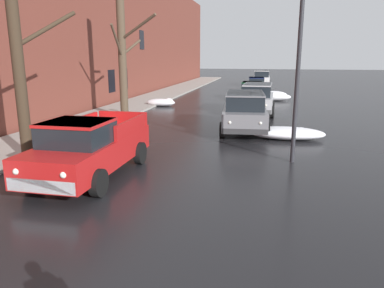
% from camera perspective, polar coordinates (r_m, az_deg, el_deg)
% --- Properties ---
extents(left_sidewalk_slab, '(3.24, 80.00, 0.13)m').
position_cam_1_polar(left_sidewalk_slab, '(21.54, -14.03, 4.05)').
color(left_sidewalk_slab, gray).
rests_on(left_sidewalk_slab, ground).
extents(brick_townhouse_facade, '(0.63, 80.00, 11.00)m').
position_cam_1_polar(brick_townhouse_facade, '(22.39, -20.00, 17.97)').
color(brick_townhouse_facade, brown).
rests_on(brick_townhouse_facade, ground).
extents(snow_bank_along_left_kerb, '(2.14, 1.25, 0.63)m').
position_cam_1_polar(snow_bank_along_left_kerb, '(31.32, 12.47, 7.41)').
color(snow_bank_along_left_kerb, white).
rests_on(snow_bank_along_left_kerb, ground).
extents(snow_bank_near_corner_right, '(3.17, 1.46, 0.51)m').
position_cam_1_polar(snow_bank_near_corner_right, '(16.19, 14.54, 1.66)').
color(snow_bank_near_corner_right, white).
rests_on(snow_bank_near_corner_right, ground).
extents(snow_bank_along_right_kerb, '(2.03, 0.90, 0.57)m').
position_cam_1_polar(snow_bank_along_right_kerb, '(26.10, -4.75, 6.43)').
color(snow_bank_along_right_kerb, white).
rests_on(snow_bank_along_right_kerb, ground).
extents(snow_bank_far_right_pile, '(3.01, 0.97, 0.67)m').
position_cam_1_polar(snow_bank_far_right_pile, '(29.81, 12.16, 7.17)').
color(snow_bank_far_right_pile, white).
rests_on(snow_bank_far_right_pile, ground).
extents(bare_tree_second_along_sidewalk, '(2.50, 3.07, 7.32)m').
position_cam_1_polar(bare_tree_second_along_sidewalk, '(13.25, -25.48, 13.78)').
color(bare_tree_second_along_sidewalk, '#382B1E').
rests_on(bare_tree_second_along_sidewalk, ground).
extents(bare_tree_mid_block, '(2.45, 2.86, 7.38)m').
position_cam_1_polar(bare_tree_mid_block, '(20.70, -10.68, 14.09)').
color(bare_tree_mid_block, '#4C3D2D').
rests_on(bare_tree_mid_block, ground).
extents(pickup_truck_red_approaching_near_lane, '(2.14, 5.02, 1.76)m').
position_cam_1_polar(pickup_truck_red_approaching_near_lane, '(10.99, -15.66, -0.56)').
color(pickup_truck_red_approaching_near_lane, red).
rests_on(pickup_truck_red_approaching_near_lane, ground).
extents(suv_grey_parked_kerbside_close, '(2.38, 4.66, 1.82)m').
position_cam_1_polar(suv_grey_parked_kerbside_close, '(17.21, 8.13, 5.13)').
color(suv_grey_parked_kerbside_close, slate).
rests_on(suv_grey_parked_kerbside_close, ground).
extents(suv_silver_parked_kerbside_mid, '(2.11, 4.52, 1.82)m').
position_cam_1_polar(suv_silver_parked_kerbside_mid, '(22.73, 10.07, 7.07)').
color(suv_silver_parked_kerbside_mid, '#B7B7BC').
rests_on(suv_silver_parked_kerbside_mid, ground).
extents(sedan_green_parked_far_down_block, '(2.01, 4.14, 1.42)m').
position_cam_1_polar(sedan_green_parked_far_down_block, '(30.12, 9.23, 8.18)').
color(sedan_green_parked_far_down_block, '#1E5633').
rests_on(sedan_green_parked_far_down_block, ground).
extents(sedan_darkblue_queued_behind_truck, '(2.08, 4.14, 1.42)m').
position_cam_1_polar(sedan_darkblue_queued_behind_truck, '(36.69, 9.90, 9.08)').
color(sedan_darkblue_queued_behind_truck, navy).
rests_on(sedan_darkblue_queued_behind_truck, ground).
extents(suv_white_at_far_intersection, '(2.08, 4.68, 1.82)m').
position_cam_1_polar(suv_white_at_far_intersection, '(43.65, 10.71, 10.03)').
color(suv_white_at_far_intersection, silver).
rests_on(suv_white_at_far_intersection, ground).
extents(street_lamp_post, '(0.44, 0.24, 6.10)m').
position_cam_1_polar(street_lamp_post, '(12.29, 16.19, 12.76)').
color(street_lamp_post, '#28282D').
rests_on(street_lamp_post, ground).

